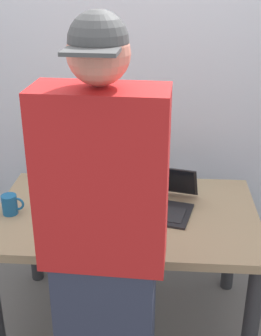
{
  "coord_description": "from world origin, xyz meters",
  "views": [
    {
      "loc": [
        0.17,
        -2.06,
        1.93
      ],
      "look_at": [
        0.02,
        0.0,
        0.99
      ],
      "focal_mm": 48.64,
      "sensor_mm": 36.0,
      "label": 1
    }
  ],
  "objects_px": {
    "beer_bottle_dark": "(97,189)",
    "coffee_mug": "(10,204)",
    "laptop": "(160,199)",
    "beer_bottle_brown": "(67,197)",
    "person_figure": "(104,257)"
  },
  "relations": [
    {
      "from": "laptop",
      "to": "person_figure",
      "type": "height_order",
      "value": "person_figure"
    },
    {
      "from": "laptop",
      "to": "coffee_mug",
      "type": "xyz_separation_m",
      "value": [
        -0.77,
        -0.13,
        0.01
      ]
    },
    {
      "from": "person_figure",
      "to": "coffee_mug",
      "type": "xyz_separation_m",
      "value": [
        -0.56,
        0.58,
        -0.12
      ]
    },
    {
      "from": "laptop",
      "to": "beer_bottle_dark",
      "type": "xyz_separation_m",
      "value": [
        -0.33,
        -0.05,
        0.07
      ]
    },
    {
      "from": "beer_bottle_brown",
      "to": "person_figure",
      "type": "height_order",
      "value": "person_figure"
    },
    {
      "from": "laptop",
      "to": "person_figure",
      "type": "relative_size",
      "value": 0.24
    },
    {
      "from": "beer_bottle_dark",
      "to": "person_figure",
      "type": "distance_m",
      "value": 0.68
    },
    {
      "from": "laptop",
      "to": "beer_bottle_brown",
      "type": "relative_size",
      "value": 1.59
    },
    {
      "from": "beer_bottle_brown",
      "to": "beer_bottle_dark",
      "type": "bearing_deg",
      "value": 24.32
    },
    {
      "from": "beer_bottle_brown",
      "to": "coffee_mug",
      "type": "relative_size",
      "value": 2.35
    },
    {
      "from": "beer_bottle_brown",
      "to": "beer_bottle_dark",
      "type": "relative_size",
      "value": 0.94
    },
    {
      "from": "laptop",
      "to": "beer_bottle_brown",
      "type": "bearing_deg",
      "value": -166.55
    },
    {
      "from": "beer_bottle_dark",
      "to": "coffee_mug",
      "type": "relative_size",
      "value": 2.51
    },
    {
      "from": "beer_bottle_dark",
      "to": "coffee_mug",
      "type": "bearing_deg",
      "value": -169.65
    },
    {
      "from": "beer_bottle_dark",
      "to": "coffee_mug",
      "type": "xyz_separation_m",
      "value": [
        -0.44,
        -0.08,
        -0.06
      ]
    }
  ]
}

